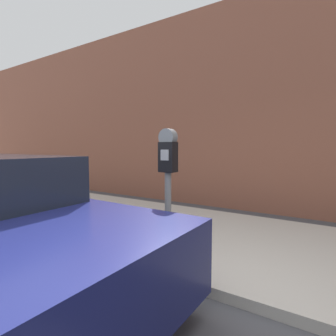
% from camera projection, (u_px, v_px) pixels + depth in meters
% --- Properties ---
extents(sidewalk, '(24.00, 2.80, 0.11)m').
position_uv_depth(sidewalk, '(237.00, 243.00, 3.72)').
color(sidewalk, '#BCB7AD').
rests_on(sidewalk, ground_plane).
extents(building_facade, '(24.00, 0.30, 4.63)m').
position_uv_depth(building_facade, '(274.00, 104.00, 5.46)').
color(building_facade, '#935642').
rests_on(building_facade, ground_plane).
extents(parking_meter, '(0.20, 0.14, 1.51)m').
position_uv_depth(parking_meter, '(168.00, 170.00, 3.09)').
color(parking_meter, slate).
rests_on(parking_meter, sidewalk).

